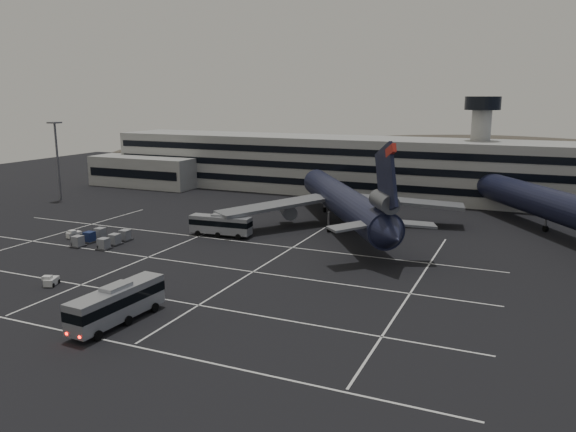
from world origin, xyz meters
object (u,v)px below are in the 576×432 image
object	(u,v)px
bus_near	(117,302)
tug_a	(74,234)
trijet_main	(344,201)
bus_far	(221,224)
uld_cluster	(102,238)

from	to	relation	value
bus_near	tug_a	xyz separation A→B (m)	(-32.08, 26.45, -1.72)
trijet_main	bus_near	distance (m)	52.24
bus_near	bus_far	world-z (taller)	bus_near
trijet_main	bus_far	world-z (taller)	trijet_main
bus_far	tug_a	world-z (taller)	bus_far
uld_cluster	bus_near	bearing A→B (deg)	-45.61
bus_near	tug_a	bearing A→B (deg)	143.96
bus_near	tug_a	size ratio (longest dim) A/B	4.73
trijet_main	uld_cluster	world-z (taller)	trijet_main
tug_a	uld_cluster	distance (m)	7.15
bus_far	uld_cluster	size ratio (longest dim) A/B	1.29
bus_near	tug_a	world-z (taller)	bus_near
uld_cluster	tug_a	bearing A→B (deg)	172.66
trijet_main	bus_near	xyz separation A→B (m)	(-8.71, -51.43, -2.86)
trijet_main	tug_a	bearing A→B (deg)	178.57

